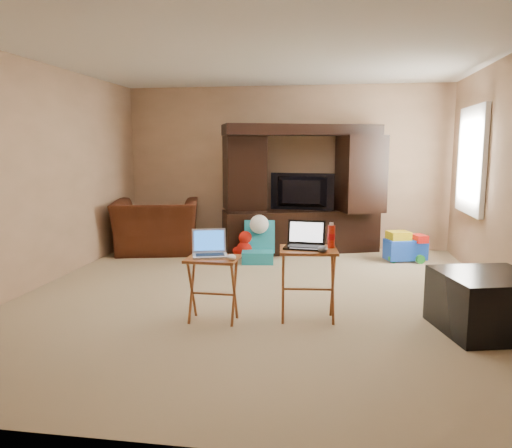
% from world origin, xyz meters
% --- Properties ---
extents(floor, '(5.50, 5.50, 0.00)m').
position_xyz_m(floor, '(0.00, 0.00, 0.00)').
color(floor, tan).
rests_on(floor, ground).
extents(ceiling, '(5.50, 5.50, 0.00)m').
position_xyz_m(ceiling, '(0.00, 0.00, 2.50)').
color(ceiling, silver).
rests_on(ceiling, ground).
extents(wall_back, '(5.00, 0.00, 5.00)m').
position_xyz_m(wall_back, '(0.00, 2.75, 1.25)').
color(wall_back, tan).
rests_on(wall_back, ground).
extents(wall_front, '(5.00, 0.00, 5.00)m').
position_xyz_m(wall_front, '(0.00, -2.75, 1.25)').
color(wall_front, tan).
rests_on(wall_front, ground).
extents(wall_left, '(0.00, 5.50, 5.50)m').
position_xyz_m(wall_left, '(-2.50, 0.00, 1.25)').
color(wall_left, tan).
rests_on(wall_left, ground).
extents(window_pane, '(0.00, 1.20, 1.20)m').
position_xyz_m(window_pane, '(2.48, 1.55, 1.40)').
color(window_pane, white).
rests_on(window_pane, ground).
extents(window_frame, '(0.06, 1.14, 1.34)m').
position_xyz_m(window_frame, '(2.46, 1.55, 1.40)').
color(window_frame, white).
rests_on(window_frame, ground).
extents(entertainment_center, '(2.37, 1.33, 1.89)m').
position_xyz_m(entertainment_center, '(0.29, 2.36, 0.95)').
color(entertainment_center, black).
rests_on(entertainment_center, floor).
extents(television, '(0.97, 0.24, 0.55)m').
position_xyz_m(television, '(0.29, 2.32, 0.91)').
color(television, black).
rests_on(television, entertainment_center).
extents(recliner, '(1.43, 1.32, 0.79)m').
position_xyz_m(recliner, '(-1.83, 1.95, 0.39)').
color(recliner, '#43180E').
rests_on(recliner, floor).
extents(child_rocker, '(0.49, 0.54, 0.57)m').
position_xyz_m(child_rocker, '(-0.25, 1.55, 0.28)').
color(child_rocker, teal).
rests_on(child_rocker, floor).
extents(plush_toy, '(0.37, 0.31, 0.41)m').
position_xyz_m(plush_toy, '(-0.44, 1.70, 0.21)').
color(plush_toy, red).
rests_on(plush_toy, floor).
extents(push_toy, '(0.66, 0.56, 0.42)m').
position_xyz_m(push_toy, '(1.77, 1.95, 0.21)').
color(push_toy, blue).
rests_on(push_toy, floor).
extents(ottoman, '(0.95, 0.95, 0.50)m').
position_xyz_m(ottoman, '(2.08, -0.74, 0.25)').
color(ottoman, black).
rests_on(ottoman, floor).
extents(tray_table_left, '(0.46, 0.37, 0.59)m').
position_xyz_m(tray_table_left, '(-0.29, -0.85, 0.29)').
color(tray_table_left, '#9E5626').
rests_on(tray_table_left, floor).
extents(tray_table_right, '(0.55, 0.46, 0.66)m').
position_xyz_m(tray_table_right, '(0.55, -0.68, 0.33)').
color(tray_table_right, '#A55327').
rests_on(tray_table_right, floor).
extents(laptop_left, '(0.37, 0.34, 0.24)m').
position_xyz_m(laptop_left, '(-0.32, -0.82, 0.71)').
color(laptop_left, silver).
rests_on(laptop_left, tray_table_left).
extents(laptop_right, '(0.37, 0.31, 0.24)m').
position_xyz_m(laptop_right, '(0.51, -0.66, 0.78)').
color(laptop_right, black).
rests_on(laptop_right, tray_table_right).
extents(mouse_left, '(0.11, 0.14, 0.05)m').
position_xyz_m(mouse_left, '(-0.10, -0.92, 0.61)').
color(mouse_left, white).
rests_on(mouse_left, tray_table_left).
extents(mouse_right, '(0.11, 0.15, 0.05)m').
position_xyz_m(mouse_right, '(0.68, -0.80, 0.69)').
color(mouse_right, '#3C3D41').
rests_on(mouse_right, tray_table_right).
extents(water_bottle, '(0.07, 0.07, 0.20)m').
position_xyz_m(water_bottle, '(0.75, -0.60, 0.76)').
color(water_bottle, red).
rests_on(water_bottle, tray_table_right).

